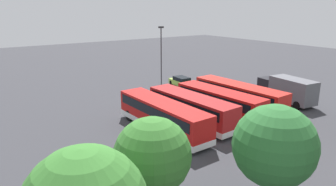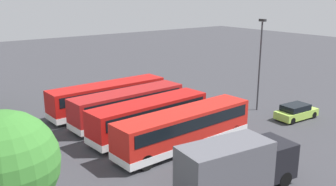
# 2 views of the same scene
# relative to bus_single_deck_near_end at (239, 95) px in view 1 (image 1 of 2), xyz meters

# --- Properties ---
(ground_plane) EXTENTS (140.00, 140.00, 0.00)m
(ground_plane) POSITION_rel_bus_single_deck_near_end_xyz_m (5.56, -8.90, -1.62)
(ground_plane) COLOR #38383D
(bus_single_deck_near_end) EXTENTS (3.20, 11.97, 2.95)m
(bus_single_deck_near_end) POSITION_rel_bus_single_deck_near_end_xyz_m (0.00, 0.00, 0.00)
(bus_single_deck_near_end) COLOR red
(bus_single_deck_near_end) RESTS_ON ground
(bus_single_deck_second) EXTENTS (3.37, 10.93, 2.95)m
(bus_single_deck_second) POSITION_rel_bus_single_deck_near_end_xyz_m (3.74, 0.67, -0.00)
(bus_single_deck_second) COLOR #B71411
(bus_single_deck_second) RESTS_ON ground
(bus_single_deck_third) EXTENTS (3.24, 11.07, 2.95)m
(bus_single_deck_third) POSITION_rel_bus_single_deck_near_end_xyz_m (7.50, 0.45, -0.00)
(bus_single_deck_third) COLOR #A51919
(bus_single_deck_third) RESTS_ON ground
(bus_single_deck_fourth) EXTENTS (2.95, 11.91, 2.95)m
(bus_single_deck_fourth) POSITION_rel_bus_single_deck_near_end_xyz_m (11.08, 0.56, -0.00)
(bus_single_deck_fourth) COLOR #B71411
(bus_single_deck_fourth) RESTS_ON ground
(box_truck_blue) EXTENTS (3.33, 7.74, 3.20)m
(box_truck_blue) POSITION_rel_bus_single_deck_near_end_xyz_m (-6.80, 1.71, 0.08)
(box_truck_blue) COLOR #595960
(box_truck_blue) RESTS_ON ground
(car_hatchback_silver) EXTENTS (2.06, 4.36, 1.43)m
(car_hatchback_silver) POSITION_rel_bus_single_deck_near_end_xyz_m (-1.11, -12.54, -0.92)
(car_hatchback_silver) COLOR #A5D14C
(car_hatchback_silver) RESTS_ON ground
(lamp_post_tall) EXTENTS (0.70, 0.30, 9.05)m
(lamp_post_tall) POSITION_rel_bus_single_deck_near_end_xyz_m (2.94, -11.86, 3.60)
(lamp_post_tall) COLOR #38383D
(lamp_post_tall) RESTS_ON ground
(tree_midleft) EXTENTS (4.15, 4.15, 6.10)m
(tree_midleft) POSITION_rel_bus_single_deck_near_end_xyz_m (18.78, 11.12, 2.39)
(tree_midleft) COLOR #4C3823
(tree_midleft) RESTS_ON ground
(tree_rightmost) EXTENTS (4.52, 4.52, 6.63)m
(tree_rightmost) POSITION_rel_bus_single_deck_near_end_xyz_m (13.20, 14.48, 2.74)
(tree_rightmost) COLOR #4C3823
(tree_rightmost) RESTS_ON ground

